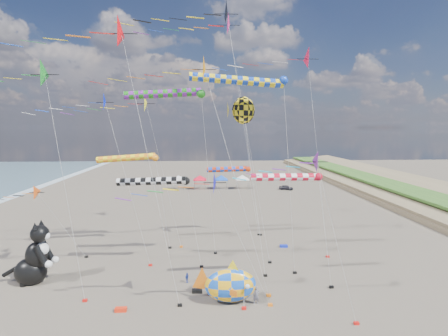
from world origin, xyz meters
The scene contains 28 objects.
delta_kite_0 centered at (0.84, 5.54, 10.01)m, with size 10.31×1.94×11.33m.
delta_kite_1 centered at (-6.85, 5.90, 21.41)m, with size 14.41×2.72×23.04m.
delta_kite_2 centered at (1.47, 14.47, 25.20)m, with size 14.53×2.59×26.78m.
delta_kite_3 centered at (-18.78, 17.23, 7.27)m, with size 10.79×1.74×8.53m.
delta_kite_4 centered at (-0.45, 7.14, 18.88)m, with size 13.48×2.22×20.32m.
delta_kite_5 centered at (-10.08, 14.43, 16.64)m, with size 10.83×1.98×18.00m.
delta_kite_6 centered at (-6.51, 19.93, 16.88)m, with size 11.71×2.32×18.35m.
delta_kite_7 centered at (-12.93, 7.15, 18.29)m, with size 9.96×2.40×19.77m.
delta_kite_8 centered at (2.35, 24.07, 26.82)m, with size 15.56×3.09×28.59m.
delta_kite_9 centered at (9.87, 15.74, 21.40)m, with size 12.47×2.58×22.97m.
delta_kite_10 centered at (7.86, 2.51, 11.71)m, with size 7.83×1.72×12.95m.
windsock_0 centered at (-4.88, 13.74, 9.03)m, with size 8.53×0.80×9.47m.
windsock_1 centered at (3.40, 24.20, 8.91)m, with size 7.12×0.72×9.33m.
windsock_2 centered at (-3.94, 17.58, 17.95)m, with size 9.90×0.93×18.47m.
windsock_3 centered at (7.25, 8.36, 10.07)m, with size 7.63×0.69×10.49m.
windsock_4 centered at (3.46, 11.66, 18.64)m, with size 10.40×0.85×19.13m.
windsock_5 centered at (-8.59, 19.69, 10.84)m, with size 8.29×0.77×11.28m.
angelfish_kite centered at (3.63, 13.16, 15.91)m, with size 3.74×3.02×17.36m.
cat_inflatable centered at (-15.83, 11.02, 2.96)m, with size 4.39×2.19×5.92m, color black, non-canonical shape.
fish_inflatable centered at (2.00, 6.12, 1.58)m, with size 5.72×2.98×3.75m.
person_adult centered at (4.14, 5.93, 0.75)m, with size 0.55×0.36×1.50m, color slate.
child_green centered at (2.70, 9.23, 0.56)m, with size 0.54×0.42×1.12m, color #1D7D2B.
child_blue centered at (-1.70, 10.25, 0.47)m, with size 0.55×0.23×0.94m, color #1E359B.
kite_bag_0 centered at (9.51, 19.26, 0.15)m, with size 0.90×0.44×0.30m, color #1224BA.
kite_bag_2 centered at (-0.72, 8.20, 0.15)m, with size 0.90×0.44×0.30m, color black.
kite_bag_3 centered at (-6.66, 5.40, 0.15)m, with size 0.90×0.44×0.30m, color red.
tent_row centered at (1.50, 60.00, 3.15)m, with size 19.20×4.20×3.80m.
parked_car centered at (18.99, 58.00, 0.55)m, with size 1.30×3.24×1.10m, color #26262D.
Camera 1 is at (-0.06, -20.99, 14.37)m, focal length 28.00 mm.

